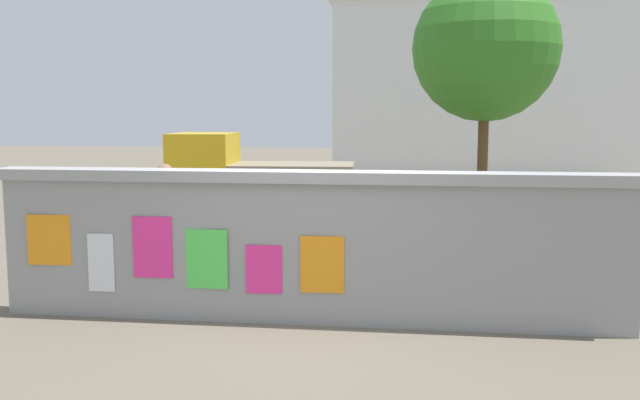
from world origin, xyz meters
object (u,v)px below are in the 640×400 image
auto_rickshaw_truck (253,181)px  tree_roadside (486,49)px  bicycle_far (159,235)px  person_walking (166,214)px  motorcycle (446,236)px  bicycle_near (307,264)px

auto_rickshaw_truck → tree_roadside: 6.39m
bicycle_far → person_walking: (0.82, -1.92, 0.62)m
motorcycle → person_walking: person_walking is taller
person_walking → tree_roadside: size_ratio=0.30×
person_walking → tree_roadside: bearing=60.6°
motorcycle → bicycle_far: bearing=179.4°
person_walking → tree_roadside: 9.99m
auto_rickshaw_truck → motorcycle: 4.98m
person_walking → motorcycle: bearing=27.7°
tree_roadside → bicycle_far: bearing=-130.7°
tree_roadside → motorcycle: bearing=-100.1°
motorcycle → bicycle_far: (-4.39, 0.05, -0.10)m
auto_rickshaw_truck → motorcycle: (3.64, -3.36, -0.44)m
bicycle_near → auto_rickshaw_truck: bearing=110.0°
motorcycle → tree_roadside: size_ratio=0.35×
bicycle_far → auto_rickshaw_truck: bearing=77.4°
person_walking → tree_roadside: (4.72, 8.37, 2.74)m
auto_rickshaw_truck → bicycle_far: size_ratio=2.21×
auto_rickshaw_truck → bicycle_far: (-0.74, -3.32, -0.54)m
motorcycle → person_walking: size_ratio=1.17×
person_walking → bicycle_near: bearing=5.0°
bicycle_near → person_walking: bearing=-175.0°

